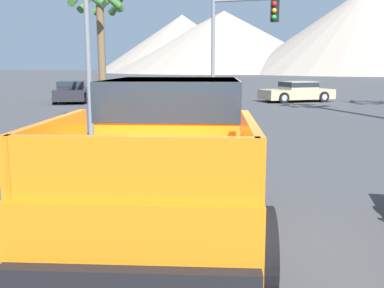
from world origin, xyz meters
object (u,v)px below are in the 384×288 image
object	(u,v)px
parked_car_blue	(173,85)
traffic_light_main	(240,32)
parked_car_dark	(72,91)
orange_pickup_truck	(170,146)
parked_car_tan	(297,91)
palm_tree_leaning	(100,15)

from	to	relation	value
parked_car_blue	traffic_light_main	xyz separation A→B (m)	(8.71, -14.94, 3.00)
parked_car_dark	parked_car_blue	distance (m)	11.43
orange_pickup_truck	parked_car_tan	distance (m)	22.11
parked_car_dark	parked_car_blue	bearing A→B (deg)	-129.71
parked_car_blue	parked_car_tan	size ratio (longest dim) A/B	1.04
parked_car_blue	parked_car_tan	distance (m)	12.55
orange_pickup_truck	traffic_light_main	distance (m)	14.44
orange_pickup_truck	parked_car_blue	xyz separation A→B (m)	(-10.82, 29.00, -0.53)
orange_pickup_truck	parked_car_dark	xyz separation A→B (m)	(-13.09, 17.80, -0.49)
orange_pickup_truck	traffic_light_main	bearing A→B (deg)	83.60
traffic_light_main	palm_tree_leaning	world-z (taller)	palm_tree_leaning
parked_car_blue	parked_car_tan	bearing A→B (deg)	-110.90
orange_pickup_truck	parked_car_dark	distance (m)	22.10
orange_pickup_truck	palm_tree_leaning	xyz separation A→B (m)	(-8.67, 13.69, 3.35)
parked_car_blue	traffic_light_main	bearing A→B (deg)	-137.30
palm_tree_leaning	parked_car_blue	bearing A→B (deg)	98.02
parked_car_dark	parked_car_tan	world-z (taller)	parked_car_dark
parked_car_blue	traffic_light_main	world-z (taller)	traffic_light_main
traffic_light_main	palm_tree_leaning	xyz separation A→B (m)	(-6.55, -0.38, 0.88)
parked_car_tan	traffic_light_main	bearing A→B (deg)	131.37
parked_car_blue	parked_car_tan	xyz separation A→B (m)	(10.48, -6.90, 0.03)
orange_pickup_truck	parked_car_blue	world-z (taller)	orange_pickup_truck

